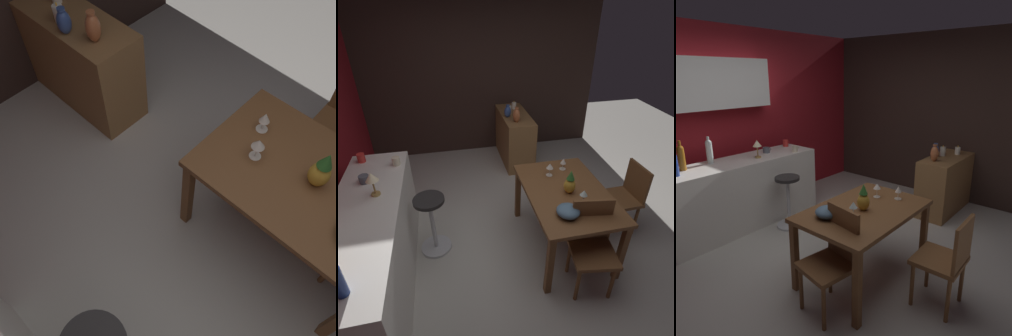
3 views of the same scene
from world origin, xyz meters
The scene contains 21 objects.
ground_plane centered at (0.00, 0.00, 0.00)m, with size 9.00×9.00×0.00m, color #B7B2A8.
wall_side_right centered at (2.55, 0.30, 1.30)m, with size 0.10×4.40×2.60m, color #33231E.
dining_table centered at (-0.09, -0.38, 0.65)m, with size 1.25×0.83×0.74m.
kitchen_counter centered at (-0.19, 1.55, 0.45)m, with size 2.10×0.60×0.90m, color silver.
sideboard_cabinet centered at (1.98, -0.34, 0.41)m, with size 1.10×0.44×0.82m, color olive.
chair_near_window centered at (-0.61, -0.44, 0.49)m, with size 0.46×0.46×0.91m.
chair_by_doorway centered at (0.01, -1.17, 0.48)m, with size 0.41×0.41×0.86m.
bar_stool centered at (0.14, 1.03, 0.37)m, with size 0.34×0.34×0.70m.
wine_glass_left centered at (-0.33, -0.43, 0.87)m, with size 0.07×0.07×0.16m.
wine_glass_right centered at (0.32, -0.50, 0.84)m, with size 0.07×0.07×0.14m.
wine_glass_center centered at (0.23, -0.30, 0.85)m, with size 0.08×0.08×0.15m.
pineapple_centerpiece centered at (-0.12, -0.39, 0.85)m, with size 0.12×0.12×0.26m.
fruit_bowl centered at (-0.45, -0.23, 0.79)m, with size 0.21×0.21×0.10m, color slate.
cup_cream centered at (0.56, 1.33, 0.95)m, with size 0.12×0.08×0.09m.
cup_slate centered at (0.27, 1.61, 0.94)m, with size 0.13×0.09×0.08m.
cup_red centered at (0.71, 1.71, 0.95)m, with size 0.12×0.08×0.10m.
counter_lamp centered at (0.03, 1.47, 1.07)m, with size 0.12×0.12×0.24m.
pillar_candle_tall centered at (2.01, -0.25, 0.89)m, with size 0.08×0.08×0.16m.
pillar_candle_short centered at (2.23, -0.39, 0.87)m, with size 0.08×0.08×0.13m.
vase_ceramic_blue centered at (1.86, -0.20, 0.91)m, with size 0.10×0.10×0.20m.
vase_copper centered at (1.64, -0.28, 0.93)m, with size 0.11×0.11×0.23m.
Camera 2 is at (-2.30, 0.76, 2.48)m, focal length 30.57 mm.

